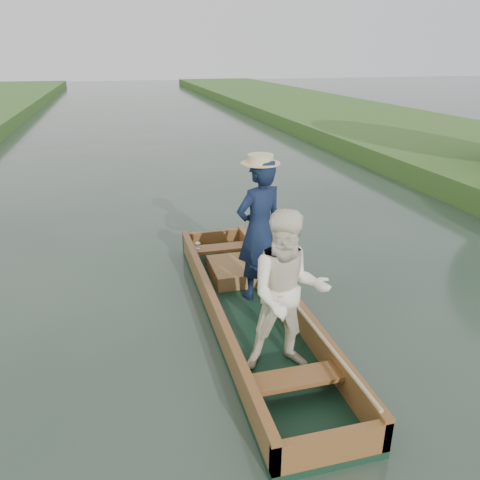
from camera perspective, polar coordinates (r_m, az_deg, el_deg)
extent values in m
plane|color=#283D30|center=(6.36, 1.40, -9.93)|extent=(120.00, 120.00, 0.00)
cube|color=black|center=(6.34, 1.41, -9.62)|extent=(1.10, 5.00, 0.08)
cube|color=brown|center=(6.14, -3.21, -8.66)|extent=(0.08, 5.00, 0.32)
cube|color=brown|center=(6.39, 5.86, -7.43)|extent=(0.08, 5.00, 0.32)
cube|color=brown|center=(8.40, -3.25, 0.08)|extent=(1.10, 0.08, 0.32)
cube|color=brown|center=(4.41, 11.16, -23.51)|extent=(1.10, 0.08, 0.32)
cube|color=brown|center=(6.05, -3.24, -7.19)|extent=(0.10, 5.00, 0.04)
cube|color=brown|center=(6.30, 5.92, -6.01)|extent=(0.10, 5.00, 0.04)
cube|color=brown|center=(7.87, -2.42, -0.98)|extent=(0.94, 0.30, 0.05)
cube|color=brown|center=(4.95, 6.80, -16.36)|extent=(0.94, 0.30, 0.05)
imported|color=#101B34|center=(6.44, 2.38, 1.23)|extent=(0.85, 0.69, 2.01)
cylinder|color=beige|center=(6.16, 2.52, 9.65)|extent=(0.52, 0.52, 0.12)
imported|color=white|center=(4.98, 5.90, -6.48)|extent=(1.00, 0.84, 1.83)
cube|color=#974F30|center=(7.33, -0.19, -3.70)|extent=(0.85, 0.90, 0.22)
sphere|color=tan|center=(7.22, 2.46, -2.06)|extent=(0.23, 0.23, 0.23)
sphere|color=tan|center=(7.15, 2.51, -0.85)|extent=(0.17, 0.17, 0.17)
sphere|color=tan|center=(7.10, 2.04, -0.35)|extent=(0.06, 0.06, 0.06)
sphere|color=tan|center=(7.14, 3.00, -0.25)|extent=(0.06, 0.06, 0.06)
sphere|color=tan|center=(7.09, 2.67, -1.18)|extent=(0.07, 0.07, 0.07)
sphere|color=tan|center=(7.16, 1.74, -1.97)|extent=(0.08, 0.08, 0.08)
sphere|color=tan|center=(7.22, 3.30, -1.80)|extent=(0.08, 0.08, 0.08)
sphere|color=tan|center=(7.22, 2.10, -2.92)|extent=(0.09, 0.09, 0.09)
sphere|color=tan|center=(7.25, 2.96, -2.82)|extent=(0.09, 0.09, 0.09)
cylinder|color=silver|center=(7.79, -5.15, -1.05)|extent=(0.07, 0.07, 0.01)
cylinder|color=silver|center=(7.78, -5.16, -0.78)|extent=(0.01, 0.01, 0.08)
ellipsoid|color=silver|center=(7.76, -5.17, -0.41)|extent=(0.09, 0.09, 0.05)
cylinder|color=tan|center=(5.93, 6.56, -7.50)|extent=(0.04, 4.14, 0.19)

